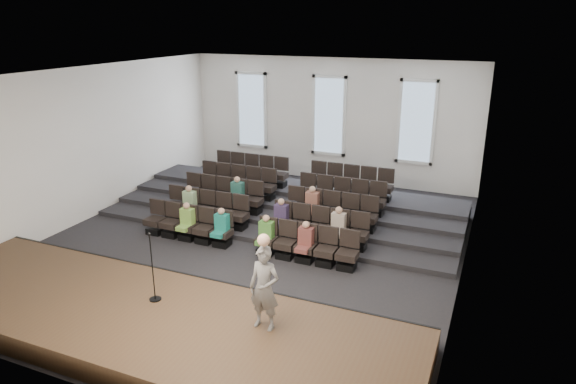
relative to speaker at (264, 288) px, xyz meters
name	(u,v)px	position (x,y,z in m)	size (l,w,h in m)	color
ground	(253,242)	(-2.61, 4.63, -1.38)	(14.00, 14.00, 0.00)	black
ceiling	(249,73)	(-2.61, 4.63, 3.63)	(12.00, 14.00, 0.02)	white
wall_back	(329,120)	(-2.61, 11.65, 1.12)	(12.00, 0.04, 5.00)	white
wall_front	(62,264)	(-2.61, -2.39, 1.12)	(12.00, 0.04, 5.00)	white
wall_left	(89,144)	(-8.63, 4.63, 1.12)	(0.04, 14.00, 5.00)	white
wall_right	(472,188)	(3.41, 4.63, 1.12)	(0.04, 14.00, 5.00)	white
stage	(146,321)	(-2.61, -0.47, -1.13)	(11.80, 3.60, 0.50)	#3F2C1B
stage_lip	(192,284)	(-2.61, 1.30, -1.13)	(11.80, 0.06, 0.52)	black
risers	(293,203)	(-2.61, 7.80, -1.18)	(11.80, 4.80, 0.60)	black
seating_rows	(274,205)	(-2.61, 6.17, -0.70)	(6.80, 4.70, 1.67)	black
windows	(329,116)	(-2.61, 11.58, 1.32)	(8.44, 0.10, 3.24)	white
audience	(258,215)	(-2.53, 4.84, -0.58)	(5.45, 2.64, 1.10)	#7CB046
speaker	(264,288)	(0.00, 0.00, 0.00)	(0.64, 0.42, 1.76)	#64615F
mic_stand	(154,280)	(-2.70, 0.01, -0.40)	(0.27, 0.27, 1.61)	black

